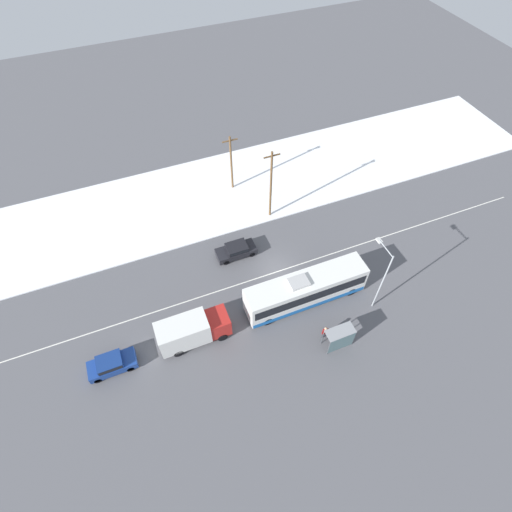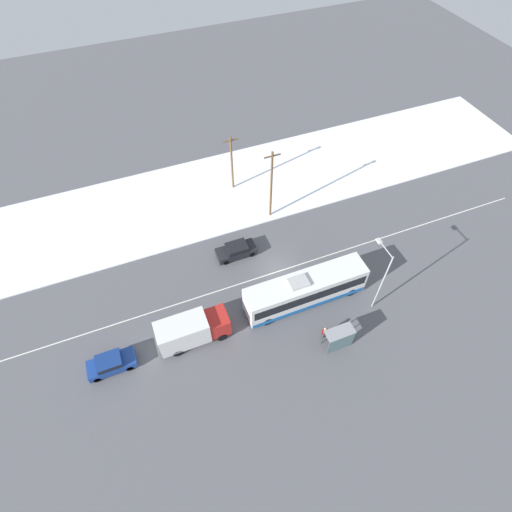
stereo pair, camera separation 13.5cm
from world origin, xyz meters
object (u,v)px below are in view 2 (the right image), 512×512
(pedestrian_at_stop, at_px, (325,332))
(utility_pole_roadside, at_px, (271,185))
(box_truck, at_px, (191,330))
(utility_pole_snowlot, at_px, (232,162))
(sedan_car, at_px, (236,250))
(parked_car_near_truck, at_px, (111,363))
(bus_shelter, at_px, (340,338))
(streetlamp, at_px, (382,274))
(city_bus, at_px, (305,290))

(pedestrian_at_stop, xyz_separation_m, utility_pole_roadside, (1.50, 16.16, 3.59))
(box_truck, distance_m, utility_pole_snowlot, 20.79)
(sedan_car, height_order, parked_car_near_truck, parked_car_near_truck)
(parked_car_near_truck, relative_size, bus_shelter, 1.57)
(box_truck, xyz_separation_m, pedestrian_at_stop, (11.11, -4.23, -0.65))
(sedan_car, height_order, pedestrian_at_stop, pedestrian_at_stop)
(pedestrian_at_stop, distance_m, streetlamp, 7.25)
(bus_shelter, bearing_deg, utility_pole_snowlot, 94.00)
(utility_pole_roadside, bearing_deg, utility_pole_snowlot, 111.55)
(utility_pole_roadside, bearing_deg, city_bus, -96.69)
(box_truck, bearing_deg, bus_shelter, -25.03)
(box_truck, distance_m, bus_shelter, 13.09)
(bus_shelter, relative_size, utility_pole_snowlot, 0.35)
(sedan_car, distance_m, parked_car_near_truck, 16.34)
(city_bus, xyz_separation_m, bus_shelter, (0.64, -5.62, -0.09))
(box_truck, relative_size, bus_shelter, 2.47)
(streetlamp, height_order, utility_pole_roadside, utility_pole_roadside)
(city_bus, distance_m, box_truck, 11.22)
(streetlamp, height_order, utility_pole_snowlot, streetlamp)
(bus_shelter, height_order, utility_pole_roadside, utility_pole_roadside)
(streetlamp, bearing_deg, city_bus, 155.62)
(city_bus, distance_m, utility_pole_roadside, 12.28)
(pedestrian_at_stop, distance_m, bus_shelter, 1.63)
(sedan_car, distance_m, pedestrian_at_stop, 12.76)
(city_bus, relative_size, parked_car_near_truck, 2.91)
(box_truck, relative_size, sedan_car, 1.52)
(utility_pole_roadside, bearing_deg, bus_shelter, -92.44)
(utility_pole_snowlot, bearing_deg, city_bus, -86.80)
(city_bus, height_order, streetlamp, streetlamp)
(box_truck, bearing_deg, pedestrian_at_stop, -20.85)
(city_bus, relative_size, utility_pole_snowlot, 1.61)
(pedestrian_at_stop, height_order, streetlamp, streetlamp)
(sedan_car, height_order, utility_pole_roadside, utility_pole_roadside)
(streetlamp, bearing_deg, utility_pole_snowlot, 108.44)
(city_bus, height_order, utility_pole_roadside, utility_pole_roadside)
(box_truck, bearing_deg, sedan_car, 48.23)
(sedan_car, distance_m, bus_shelter, 14.27)
(sedan_car, distance_m, utility_pole_roadside, 7.93)
(bus_shelter, bearing_deg, pedestrian_at_stop, 119.95)
(pedestrian_at_stop, bearing_deg, utility_pole_snowlot, 92.29)
(utility_pole_snowlot, bearing_deg, pedestrian_at_stop, -87.71)
(streetlamp, xyz_separation_m, utility_pole_roadside, (-4.46, 14.50, -0.18))
(box_truck, relative_size, parked_car_near_truck, 1.58)
(sedan_car, relative_size, utility_pole_roadside, 0.47)
(utility_pole_roadside, bearing_deg, streetlamp, -72.89)
(streetlamp, bearing_deg, box_truck, 171.43)
(city_bus, height_order, sedan_car, city_bus)
(sedan_car, bearing_deg, streetlamp, 133.99)
(bus_shelter, bearing_deg, box_truck, 154.97)
(city_bus, distance_m, pedestrian_at_stop, 4.37)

